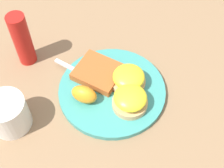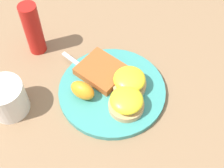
% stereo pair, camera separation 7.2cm
% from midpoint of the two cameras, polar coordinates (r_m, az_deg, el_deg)
% --- Properties ---
extents(ground_plane, '(1.10, 1.10, 0.00)m').
position_cam_midpoint_polar(ground_plane, '(0.75, -2.75, -1.71)').
color(ground_plane, '#846647').
extents(plate, '(0.25, 0.25, 0.01)m').
position_cam_midpoint_polar(plate, '(0.74, -2.77, -1.41)').
color(plate, teal).
rests_on(plate, ground_plane).
extents(sandwich_benedict_left, '(0.08, 0.08, 0.05)m').
position_cam_midpoint_polar(sandwich_benedict_left, '(0.69, 0.37, -3.12)').
color(sandwich_benedict_left, tan).
rests_on(sandwich_benedict_left, plate).
extents(sandwich_benedict_right, '(0.08, 0.08, 0.05)m').
position_cam_midpoint_polar(sandwich_benedict_right, '(0.72, 0.23, 0.73)').
color(sandwich_benedict_right, tan).
rests_on(sandwich_benedict_right, plate).
extents(hashbrown_patty, '(0.14, 0.13, 0.02)m').
position_cam_midpoint_polar(hashbrown_patty, '(0.75, -5.21, 1.96)').
color(hashbrown_patty, '#A75123').
rests_on(hashbrown_patty, plate).
extents(orange_wedge, '(0.07, 0.05, 0.04)m').
position_cam_midpoint_polar(orange_wedge, '(0.71, -8.03, -2.11)').
color(orange_wedge, orange).
rests_on(orange_wedge, plate).
extents(fork, '(0.22, 0.12, 0.00)m').
position_cam_midpoint_polar(fork, '(0.74, -4.95, 0.00)').
color(fork, silver).
rests_on(fork, plate).
extents(cup, '(0.12, 0.09, 0.08)m').
position_cam_midpoint_polar(cup, '(0.72, -21.35, -5.30)').
color(cup, silver).
rests_on(cup, ground_plane).
extents(condiment_bottle, '(0.04, 0.04, 0.15)m').
position_cam_midpoint_polar(condiment_bottle, '(0.79, -18.65, 7.52)').
color(condiment_bottle, '#B21914').
rests_on(condiment_bottle, ground_plane).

